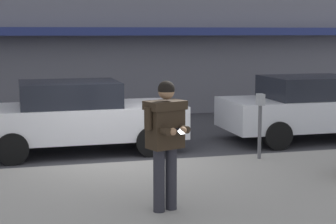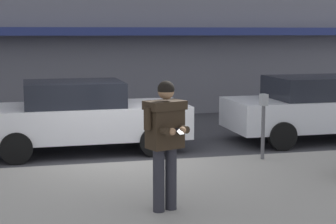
% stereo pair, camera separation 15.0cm
% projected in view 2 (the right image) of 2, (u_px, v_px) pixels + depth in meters
% --- Properties ---
extents(ground_plane, '(80.00, 80.00, 0.00)m').
position_uv_depth(ground_plane, '(124.00, 166.00, 10.89)').
color(ground_plane, '#333338').
extents(sidewalk, '(32.00, 5.30, 0.14)m').
position_uv_depth(sidewalk, '(220.00, 202.00, 8.37)').
color(sidewalk, gray).
rests_on(sidewalk, ground).
extents(curb_paint_line, '(28.00, 0.12, 0.01)m').
position_uv_depth(curb_paint_line, '(173.00, 163.00, 11.17)').
color(curb_paint_line, silver).
rests_on(curb_paint_line, ground).
extents(parked_sedan_mid, '(4.53, 1.99, 1.54)m').
position_uv_depth(parked_sedan_mid, '(81.00, 116.00, 12.13)').
color(parked_sedan_mid, silver).
rests_on(parked_sedan_mid, ground).
extents(parked_sedan_far, '(4.52, 1.96, 1.54)m').
position_uv_depth(parked_sedan_far, '(319.00, 108.00, 13.41)').
color(parked_sedan_far, silver).
rests_on(parked_sedan_far, ground).
extents(man_texting_on_phone, '(0.62, 0.65, 1.81)m').
position_uv_depth(man_texting_on_phone, '(165.00, 131.00, 7.60)').
color(man_texting_on_phone, '#23232B').
rests_on(man_texting_on_phone, sidewalk).
extents(parking_meter, '(0.12, 0.18, 1.27)m').
position_uv_depth(parking_meter, '(263.00, 117.00, 10.78)').
color(parking_meter, '#4C4C51').
rests_on(parking_meter, sidewalk).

